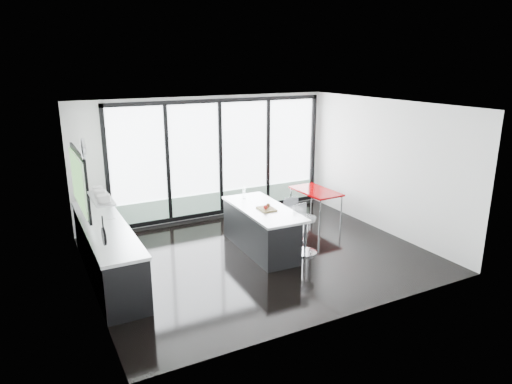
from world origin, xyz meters
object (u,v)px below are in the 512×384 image
island (260,228)px  bar_stool_far (294,224)px  red_table (315,204)px  bar_stool_near (305,235)px

island → bar_stool_far: size_ratio=3.06×
red_table → bar_stool_far: bearing=-141.2°
bar_stool_near → red_table: 2.11m
bar_stool_near → bar_stool_far: (0.16, 0.65, -0.02)m
bar_stool_near → red_table: bar_stool_near is taller
bar_stool_far → red_table: bar_stool_far is taller
island → bar_stool_far: island is taller
bar_stool_near → bar_stool_far: bar_stool_near is taller
island → bar_stool_near: (0.67, -0.56, -0.06)m
red_table → bar_stool_near: bearing=-130.0°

